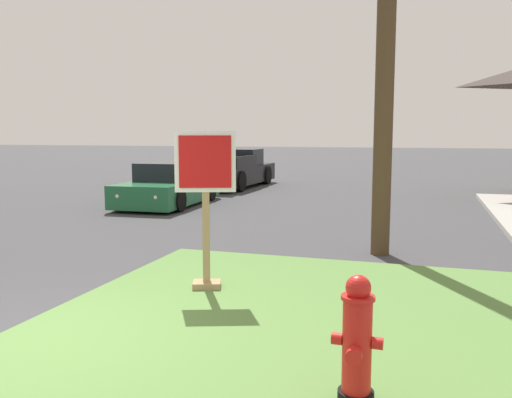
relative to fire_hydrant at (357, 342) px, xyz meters
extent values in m
plane|color=#3D3D3F|center=(-3.20, 0.29, -0.54)|extent=(160.00, 160.00, 0.00)
cube|color=#567F3D|center=(-0.82, 1.71, -0.50)|extent=(5.58, 5.58, 0.08)
cylinder|color=black|center=(0.00, 0.00, -0.42)|extent=(0.28, 0.28, 0.08)
cylinder|color=red|center=(0.00, 0.00, -0.03)|extent=(0.22, 0.22, 0.71)
cylinder|color=red|center=(0.00, 0.00, 0.34)|extent=(0.25, 0.25, 0.03)
sphere|color=red|center=(0.00, 0.00, 0.42)|extent=(0.19, 0.19, 0.19)
cube|color=red|center=(0.00, 0.00, 0.49)|extent=(0.04, 0.04, 0.04)
cylinder|color=red|center=(-0.15, 0.00, 0.01)|extent=(0.08, 0.09, 0.09)
cylinder|color=red|center=(0.15, 0.00, 0.01)|extent=(0.08, 0.09, 0.09)
cylinder|color=red|center=(0.00, -0.16, -0.04)|extent=(0.12, 0.09, 0.12)
cube|color=#A3845B|center=(-2.24, 2.43, 0.53)|extent=(0.12, 0.12, 1.98)
cube|color=#A3845B|center=(-2.24, 2.43, -0.42)|extent=(0.43, 0.39, 0.08)
cube|color=white|center=(-2.23, 2.39, 1.19)|extent=(0.74, 0.28, 0.78)
cube|color=red|center=(-2.22, 2.37, 1.19)|extent=(0.63, 0.24, 0.66)
cylinder|color=black|center=(-2.89, 2.40, -0.53)|extent=(0.70, 0.70, 0.02)
cube|color=#1E6038|center=(-6.77, 10.23, -0.13)|extent=(2.03, 4.15, 0.64)
cube|color=black|center=(-6.78, 10.44, 0.43)|extent=(1.65, 1.95, 0.56)
cylinder|color=black|center=(-5.84, 9.02, -0.23)|extent=(0.25, 0.63, 0.62)
cylinder|color=black|center=(-7.55, 8.93, -0.23)|extent=(0.25, 0.63, 0.62)
cylinder|color=black|center=(-5.98, 11.54, -0.23)|extent=(0.25, 0.63, 0.62)
cylinder|color=black|center=(-7.69, 11.44, -0.23)|extent=(0.25, 0.63, 0.62)
sphere|color=white|center=(-6.12, 8.29, -0.07)|extent=(0.14, 0.14, 0.14)
sphere|color=red|center=(-6.33, 12.25, -0.07)|extent=(0.12, 0.12, 0.12)
sphere|color=white|center=(-7.20, 8.23, -0.07)|extent=(0.14, 0.14, 0.14)
sphere|color=red|center=(-7.42, 12.19, -0.07)|extent=(0.12, 0.12, 0.12)
cube|color=black|center=(-6.87, 15.83, -0.04)|extent=(2.15, 5.27, 0.68)
cube|color=black|center=(-6.85, 16.57, 0.60)|extent=(1.82, 1.40, 0.68)
cube|color=black|center=(-7.86, 14.94, 0.52)|extent=(0.14, 2.20, 0.44)
cube|color=black|center=(-5.92, 14.90, 0.52)|extent=(0.14, 2.20, 0.44)
cube|color=black|center=(-6.92, 13.27, 0.52)|extent=(1.84, 0.14, 0.44)
cylinder|color=black|center=(-7.80, 17.42, -0.16)|extent=(0.28, 0.77, 0.76)
cylinder|color=black|center=(-5.88, 17.38, -0.16)|extent=(0.28, 0.77, 0.76)
cylinder|color=black|center=(-7.86, 14.28, -0.16)|extent=(0.28, 0.77, 0.76)
cylinder|color=black|center=(-5.94, 14.25, -0.16)|extent=(0.28, 0.77, 0.76)
camera|label=1|loc=(0.44, -3.85, 1.54)|focal=37.38mm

